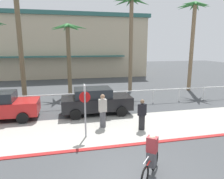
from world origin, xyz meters
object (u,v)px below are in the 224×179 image
at_px(stop_sign_bike_lane, 85,103).
at_px(palm_tree_6, 193,24).
at_px(palm_tree_4, 68,41).
at_px(cyclist_red_0, 151,157).
at_px(palm_tree_3, 17,8).
at_px(car_black_2, 96,101).
at_px(palm_tree_5, 131,22).
at_px(pedestrian_1, 142,116).
at_px(pedestrian_0, 103,112).

xyz_separation_m(stop_sign_bike_lane, palm_tree_6, (10.99, 8.63, 4.65)).
relative_size(palm_tree_4, cyclist_red_0, 4.14).
distance_m(stop_sign_bike_lane, palm_tree_3, 9.80).
bearing_deg(car_black_2, cyclist_red_0, -83.01).
xyz_separation_m(palm_tree_5, car_black_2, (-4.23, -6.20, -5.60)).
relative_size(palm_tree_3, cyclist_red_0, 6.62).
relative_size(palm_tree_6, cyclist_red_0, 5.56).
xyz_separation_m(palm_tree_3, pedestrian_1, (6.91, -6.98, -6.18)).
xyz_separation_m(palm_tree_3, palm_tree_6, (14.96, 1.37, -0.60)).
bearing_deg(pedestrian_0, palm_tree_4, 100.20).
height_order(stop_sign_bike_lane, cyclist_red_0, stop_sign_bike_lane).
relative_size(palm_tree_4, pedestrian_0, 3.41).
xyz_separation_m(palm_tree_5, cyclist_red_0, (-3.38, -13.09, -5.78)).
relative_size(palm_tree_6, car_black_2, 1.90).
height_order(palm_tree_4, palm_tree_5, palm_tree_5).
bearing_deg(palm_tree_3, stop_sign_bike_lane, -61.28).
bearing_deg(palm_tree_6, car_black_2, -152.28).
relative_size(stop_sign_bike_lane, pedestrian_1, 1.57).
xyz_separation_m(stop_sign_bike_lane, cyclist_red_0, (1.83, -3.52, -0.98)).
xyz_separation_m(palm_tree_4, cyclist_red_0, (2.32, -12.95, -4.02)).
height_order(pedestrian_0, pedestrian_1, pedestrian_0).
distance_m(palm_tree_3, palm_tree_5, 9.48).
distance_m(palm_tree_4, cyclist_red_0, 13.75).
distance_m(car_black_2, pedestrian_0, 2.32).
bearing_deg(pedestrian_1, stop_sign_bike_lane, -174.60).
distance_m(stop_sign_bike_lane, pedestrian_0, 1.68).
bearing_deg(cyclist_red_0, palm_tree_4, 100.15).
distance_m(palm_tree_4, palm_tree_6, 11.62).
height_order(palm_tree_3, palm_tree_5, palm_tree_3).
xyz_separation_m(cyclist_red_0, pedestrian_1, (1.11, 3.80, 0.05)).
relative_size(cyclist_red_0, pedestrian_0, 0.82).
bearing_deg(cyclist_red_0, stop_sign_bike_lane, 117.47).
xyz_separation_m(palm_tree_4, pedestrian_0, (1.51, -8.38, -3.86)).
distance_m(palm_tree_4, pedestrian_0, 9.35).
bearing_deg(palm_tree_6, pedestrian_0, -142.76).
bearing_deg(pedestrian_0, palm_tree_6, 37.24).
height_order(palm_tree_3, cyclist_red_0, palm_tree_3).
xyz_separation_m(palm_tree_5, pedestrian_1, (-2.27, -9.29, -5.73)).
bearing_deg(car_black_2, pedestrian_0, -89.18).
distance_m(palm_tree_5, car_black_2, 9.36).
relative_size(cyclist_red_0, pedestrian_1, 0.92).
bearing_deg(palm_tree_5, palm_tree_3, -165.85).
bearing_deg(palm_tree_5, car_black_2, -124.28).
xyz_separation_m(palm_tree_4, car_black_2, (1.47, -6.06, -3.84)).
distance_m(palm_tree_6, car_black_2, 12.55).
bearing_deg(palm_tree_3, palm_tree_6, 5.25).
relative_size(palm_tree_5, pedestrian_1, 5.32).
distance_m(palm_tree_3, pedestrian_0, 10.02).
bearing_deg(pedestrian_0, cyclist_red_0, -79.93).
distance_m(pedestrian_0, pedestrian_1, 2.07).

